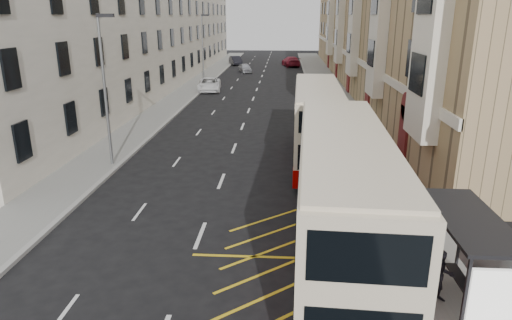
# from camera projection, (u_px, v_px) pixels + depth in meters

# --- Properties ---
(ground) EXTENTS (200.00, 200.00, 0.00)m
(ground) POSITION_uv_depth(u_px,v_px,m) (177.00, 296.00, 13.70)
(ground) COLOR black
(ground) RESTS_ON ground
(pavement_right) EXTENTS (4.00, 120.00, 0.15)m
(pavement_right) POSITION_uv_depth(u_px,v_px,m) (337.00, 106.00, 41.73)
(pavement_right) COLOR slate
(pavement_right) RESTS_ON ground
(pavement_left) EXTENTS (3.00, 120.00, 0.15)m
(pavement_left) POSITION_uv_depth(u_px,v_px,m) (171.00, 104.00, 42.65)
(pavement_left) COLOR slate
(pavement_left) RESTS_ON ground
(kerb_right) EXTENTS (0.25, 120.00, 0.15)m
(kerb_right) POSITION_uv_depth(u_px,v_px,m) (315.00, 106.00, 41.85)
(kerb_right) COLOR gray
(kerb_right) RESTS_ON ground
(kerb_left) EXTENTS (0.25, 120.00, 0.15)m
(kerb_left) POSITION_uv_depth(u_px,v_px,m) (186.00, 105.00, 42.56)
(kerb_left) COLOR gray
(kerb_left) RESTS_ON ground
(road_markings) EXTENTS (10.00, 110.00, 0.01)m
(road_markings) POSITION_uv_depth(u_px,v_px,m) (259.00, 83.00, 56.49)
(road_markings) COLOR silver
(road_markings) RESTS_ON ground
(terrace_right) EXTENTS (10.75, 79.00, 15.25)m
(terrace_right) POSITION_uv_depth(u_px,v_px,m) (386.00, 20.00, 53.68)
(terrace_right) COLOR tan
(terrace_right) RESTS_ON ground
(terrace_left) EXTENTS (9.18, 79.00, 13.25)m
(terrace_left) POSITION_uv_depth(u_px,v_px,m) (150.00, 28.00, 55.78)
(terrace_left) COLOR silver
(terrace_left) RESTS_ON ground
(bus_shelter) EXTENTS (1.65, 4.25, 2.70)m
(bus_shelter) POSITION_uv_depth(u_px,v_px,m) (477.00, 248.00, 12.19)
(bus_shelter) COLOR black
(bus_shelter) RESTS_ON pavement_right
(guard_railing) EXTENTS (0.06, 6.56, 1.01)m
(guard_railing) POSITION_uv_depth(u_px,v_px,m) (359.00, 201.00, 18.54)
(guard_railing) COLOR red
(guard_railing) RESTS_ON pavement_right
(street_lamp_near) EXTENTS (0.93, 0.18, 8.00)m
(street_lamp_near) POSITION_uv_depth(u_px,v_px,m) (105.00, 83.00, 24.08)
(street_lamp_near) COLOR slate
(street_lamp_near) RESTS_ON pavement_left
(street_lamp_far) EXTENTS (0.93, 0.18, 8.00)m
(street_lamp_far) POSITION_uv_depth(u_px,v_px,m) (203.00, 46.00, 52.61)
(street_lamp_far) COLOR slate
(street_lamp_far) RESTS_ON pavement_left
(double_decker_front) EXTENTS (3.25, 11.83, 4.67)m
(double_decker_front) POSITION_uv_depth(u_px,v_px,m) (342.00, 204.00, 14.39)
(double_decker_front) COLOR beige
(double_decker_front) RESTS_ON ground
(double_decker_rear) EXTENTS (2.84, 11.01, 4.36)m
(double_decker_rear) POSITION_uv_depth(u_px,v_px,m) (317.00, 123.00, 25.75)
(double_decker_rear) COLOR beige
(double_decker_rear) RESTS_ON ground
(pedestrian_mid) EXTENTS (0.79, 0.61, 1.61)m
(pedestrian_mid) POSITION_uv_depth(u_px,v_px,m) (440.00, 276.00, 13.01)
(pedestrian_mid) COLOR black
(pedestrian_mid) RESTS_ON pavement_right
(pedestrian_far) EXTENTS (1.06, 0.84, 1.67)m
(pedestrian_far) POSITION_uv_depth(u_px,v_px,m) (359.00, 186.00, 19.83)
(pedestrian_far) COLOR black
(pedestrian_far) RESTS_ON pavement_right
(white_van) EXTENTS (2.94, 5.45, 1.45)m
(white_van) POSITION_uv_depth(u_px,v_px,m) (209.00, 84.00, 50.49)
(white_van) COLOR white
(white_van) RESTS_ON ground
(car_silver) EXTENTS (2.59, 4.13, 1.31)m
(car_silver) POSITION_uv_depth(u_px,v_px,m) (245.00, 68.00, 66.72)
(car_silver) COLOR #A4A5AC
(car_silver) RESTS_ON ground
(car_dark) EXTENTS (2.79, 4.67, 1.45)m
(car_dark) POSITION_uv_depth(u_px,v_px,m) (236.00, 61.00, 76.88)
(car_dark) COLOR black
(car_dark) RESTS_ON ground
(car_red) EXTENTS (3.29, 5.87, 1.61)m
(car_red) POSITION_uv_depth(u_px,v_px,m) (291.00, 61.00, 74.68)
(car_red) COLOR maroon
(car_red) RESTS_ON ground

